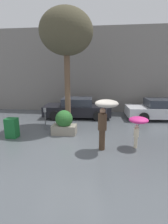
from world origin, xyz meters
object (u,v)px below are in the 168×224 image
(planter_box, at_px, (64,123))
(parked_car_near, at_px, (77,108))
(person_child, at_px, (138,122))
(newspaper_box, at_px, (12,128))
(parked_car_far, at_px, (162,110))
(street_tree, at_px, (66,33))
(parking_meter, at_px, (45,114))
(person_adult, at_px, (105,113))

(planter_box, distance_m, parked_car_near, 3.26)
(planter_box, distance_m, person_child, 3.45)
(planter_box, xyz_separation_m, newspaper_box, (-2.26, -0.72, -0.11))
(parked_car_far, height_order, newspaper_box, parked_car_far)
(planter_box, bearing_deg, newspaper_box, -162.27)
(newspaper_box, bearing_deg, planter_box, 17.73)
(street_tree, height_order, parking_meter, street_tree)
(person_adult, relative_size, street_tree, 0.33)
(parked_car_near, bearing_deg, parking_meter, 152.45)
(parked_car_near, height_order, parking_meter, parked_car_near)
(parked_car_near, relative_size, parking_meter, 3.81)
(person_child, bearing_deg, parking_meter, 115.97)
(parked_car_far, bearing_deg, person_child, 149.23)
(person_child, distance_m, parking_meter, 4.60)
(parked_car_far, xyz_separation_m, parking_meter, (-6.57, -3.03, 0.25))
(person_adult, bearing_deg, planter_box, 163.95)
(person_child, bearing_deg, street_tree, 100.47)
(planter_box, height_order, street_tree, street_tree)
(newspaper_box, bearing_deg, parked_car_near, 59.28)
(planter_box, relative_size, newspaper_box, 1.30)
(person_adult, relative_size, person_child, 1.57)
(newspaper_box, bearing_deg, parked_car_far, 28.47)
(person_child, bearing_deg, newspaper_box, 131.80)
(planter_box, xyz_separation_m, parked_car_far, (5.48, 3.47, 0.03))
(person_child, relative_size, parked_car_near, 0.28)
(person_adult, distance_m, street_tree, 4.76)
(person_child, xyz_separation_m, parking_meter, (-4.31, 1.59, -0.20))
(planter_box, relative_size, parked_car_near, 0.27)
(person_child, distance_m, parked_car_near, 5.42)
(parked_car_near, height_order, street_tree, street_tree)
(parked_car_near, bearing_deg, person_adult, -163.72)
(parked_car_near, relative_size, street_tree, 0.74)
(person_child, height_order, street_tree, street_tree)
(planter_box, relative_size, parked_car_far, 0.26)
(parking_meter, bearing_deg, planter_box, -22.07)
(planter_box, bearing_deg, person_adult, -38.57)
(person_child, xyz_separation_m, newspaper_box, (-5.48, 0.42, -0.59))
(parked_car_far, bearing_deg, street_tree, 107.36)
(person_adult, xyz_separation_m, person_child, (1.29, 0.39, -0.44))
(planter_box, xyz_separation_m, parked_car_near, (0.11, 3.26, 0.03))
(person_adult, bearing_deg, parked_car_far, 77.27)
(newspaper_box, bearing_deg, parking_meter, 44.87)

